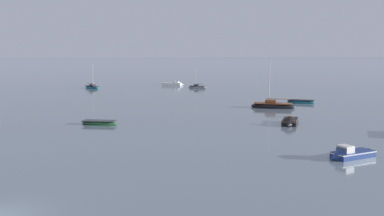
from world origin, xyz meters
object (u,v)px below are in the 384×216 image
(sailboat_moored_3, at_px, (92,87))
(rowboat_moored_5, at_px, (301,102))
(motorboat_moored_0, at_px, (175,84))
(sailboat_moored_2, at_px, (273,106))
(rowboat_moored_7, at_px, (99,123))
(sailboat_moored_1, at_px, (198,87))
(motorboat_moored_2, at_px, (290,123))
(motorboat_moored_1, at_px, (347,155))

(sailboat_moored_3, height_order, rowboat_moored_5, sailboat_moored_3)
(motorboat_moored_0, distance_m, rowboat_moored_5, 41.86)
(sailboat_moored_2, distance_m, rowboat_moored_7, 27.96)
(sailboat_moored_1, relative_size, sailboat_moored_3, 0.89)
(sailboat_moored_2, relative_size, motorboat_moored_2, 1.47)
(motorboat_moored_0, xyz_separation_m, sailboat_moored_1, (4.63, -7.60, -0.03))
(motorboat_moored_2, xyz_separation_m, rowboat_moored_7, (-22.43, 2.49, -0.04))
(motorboat_moored_1, xyz_separation_m, motorboat_moored_2, (0.46, 17.12, -0.03))
(rowboat_moored_5, relative_size, rowboat_moored_7, 1.05)
(rowboat_moored_7, bearing_deg, sailboat_moored_1, -95.42)
(sailboat_moored_1, distance_m, motorboat_moored_2, 51.61)
(sailboat_moored_2, height_order, motorboat_moored_1, sailboat_moored_2)
(sailboat_moored_2, bearing_deg, rowboat_moored_5, -117.68)
(motorboat_moored_1, bearing_deg, sailboat_moored_1, -108.67)
(motorboat_moored_0, height_order, sailboat_moored_3, sailboat_moored_3)
(rowboat_moored_5, bearing_deg, sailboat_moored_3, 164.48)
(rowboat_moored_5, bearing_deg, sailboat_moored_2, -113.12)
(sailboat_moored_2, relative_size, sailboat_moored_3, 1.31)
(sailboat_moored_1, bearing_deg, motorboat_moored_1, 126.07)
(sailboat_moored_3, xyz_separation_m, motorboat_moored_1, (28.24, -69.97, 0.01))
(motorboat_moored_0, distance_m, motorboat_moored_2, 59.76)
(motorboat_moored_0, xyz_separation_m, rowboat_moored_5, (18.41, -37.59, -0.05))
(motorboat_moored_1, bearing_deg, sailboat_moored_3, -90.66)
(sailboat_moored_1, bearing_deg, rowboat_moored_5, 146.78)
(sailboat_moored_3, bearing_deg, rowboat_moored_5, 14.00)
(rowboat_moored_5, bearing_deg, motorboat_moored_2, -87.20)
(motorboat_moored_1, relative_size, rowboat_moored_7, 1.02)
(motorboat_moored_2, distance_m, rowboat_moored_7, 22.57)
(sailboat_moored_2, bearing_deg, sailboat_moored_1, -58.08)
(sailboat_moored_2, relative_size, rowboat_moored_7, 1.62)
(sailboat_moored_3, xyz_separation_m, rowboat_moored_5, (37.27, -31.50, -0.05))
(sailboat_moored_2, height_order, sailboat_moored_3, sailboat_moored_2)
(sailboat_moored_2, height_order, motorboat_moored_2, sailboat_moored_2)
(motorboat_moored_2, bearing_deg, sailboat_moored_3, -129.47)
(sailboat_moored_1, height_order, rowboat_moored_7, sailboat_moored_1)
(sailboat_moored_3, distance_m, motorboat_moored_1, 75.45)
(motorboat_moored_0, xyz_separation_m, sailboat_moored_3, (-18.86, -6.09, -0.00))
(sailboat_moored_1, xyz_separation_m, rowboat_moored_5, (13.78, -30.00, -0.02))
(motorboat_moored_0, bearing_deg, rowboat_moored_7, -88.50)
(motorboat_moored_0, distance_m, sailboat_moored_2, 44.98)
(sailboat_moored_3, bearing_deg, rowboat_moored_7, -28.71)
(sailboat_moored_3, relative_size, motorboat_moored_2, 1.13)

